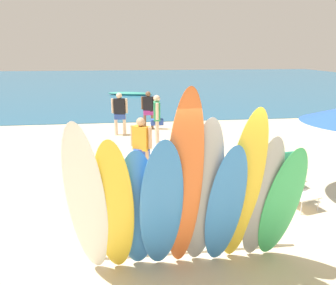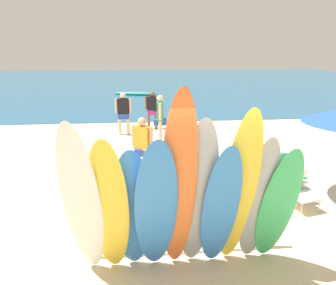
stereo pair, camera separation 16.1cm
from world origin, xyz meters
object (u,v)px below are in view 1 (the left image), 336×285
at_px(surfboard_yellow_7, 242,192).
at_px(surfboard_rack, 184,220).
at_px(surfboard_blue_2, 137,213).
at_px(surfboard_orange_4, 183,189).
at_px(beachgoer_near_rack, 157,116).
at_px(surfboard_yellow_1, 114,211).
at_px(surfboard_grey_5, 202,198).
at_px(beachgoer_midbeach, 141,144).
at_px(distant_boat, 130,94).
at_px(surfboard_grey_8, 262,202).
at_px(beach_chair_red, 298,186).
at_px(beach_chair_blue, 286,167).
at_px(surfboard_green_9, 281,206).
at_px(beachgoer_photographing, 120,111).
at_px(surfboard_blue_6, 225,209).
at_px(surfboard_blue_3, 161,210).
at_px(beachgoer_strolling, 148,108).
at_px(surfboard_white_0, 87,206).

bearing_deg(surfboard_yellow_7, surfboard_rack, 141.70).
xyz_separation_m(surfboard_blue_2, surfboard_orange_4, (0.60, -0.20, 0.40)).
height_order(surfboard_rack, beachgoer_near_rack, beachgoer_near_rack).
height_order(surfboard_yellow_1, surfboard_grey_5, surfboard_grey_5).
relative_size(beachgoer_midbeach, distant_boat, 0.47).
xyz_separation_m(surfboard_grey_8, beachgoer_near_rack, (-0.88, 6.85, -0.08)).
bearing_deg(surfboard_blue_2, beachgoer_near_rack, 83.04).
bearing_deg(beach_chair_red, beachgoer_midbeach, 136.13).
relative_size(beachgoer_near_rack, beachgoer_midbeach, 1.07).
bearing_deg(surfboard_blue_2, beach_chair_blue, 39.06).
xyz_separation_m(surfboard_green_9, beachgoer_photographing, (-2.45, 8.13, -0.04)).
relative_size(beach_chair_blue, distant_boat, 0.25).
distance_m(surfboard_rack, surfboard_blue_6, 0.86).
height_order(surfboard_blue_3, beachgoer_photographing, surfboard_blue_3).
bearing_deg(surfboard_grey_8, surfboard_blue_3, -173.39).
bearing_deg(surfboard_orange_4, surfboard_green_9, 8.00).
distance_m(surfboard_blue_3, beachgoer_strolling, 9.12).
height_order(surfboard_grey_5, surfboard_yellow_7, surfboard_yellow_7).
xyz_separation_m(surfboard_blue_6, surfboard_green_9, (0.86, 0.09, -0.05)).
height_order(surfboard_orange_4, surfboard_blue_6, surfboard_orange_4).
bearing_deg(beachgoer_photographing, surfboard_green_9, 114.00).
bearing_deg(surfboard_yellow_7, beach_chair_blue, 53.65).
height_order(surfboard_white_0, surfboard_green_9, surfboard_white_0).
bearing_deg(surfboard_yellow_7, surfboard_blue_2, 176.19).
xyz_separation_m(surfboard_white_0, surfboard_grey_5, (1.50, 0.07, -0.01)).
distance_m(surfboard_grey_8, beachgoer_strolling, 9.03).
distance_m(surfboard_white_0, surfboard_yellow_1, 0.35).
bearing_deg(surfboard_grey_8, surfboard_rack, 156.31).
bearing_deg(beachgoer_photographing, distant_boat, -85.11).
bearing_deg(surfboard_rack, beachgoer_strolling, 90.07).
xyz_separation_m(surfboard_blue_6, beachgoer_midbeach, (-0.98, 3.76, -0.12)).
xyz_separation_m(surfboard_yellow_1, beach_chair_red, (3.64, 1.90, -0.66)).
bearing_deg(surfboard_grey_8, beach_chair_red, 49.85).
relative_size(surfboard_grey_5, surfboard_blue_6, 1.16).
relative_size(surfboard_blue_3, beach_chair_red, 2.74).
distance_m(surfboard_grey_8, beach_chair_red, 2.48).
relative_size(surfboard_yellow_1, surfboard_green_9, 1.12).
relative_size(surfboard_rack, distant_boat, 0.92).
bearing_deg(beachgoer_midbeach, surfboard_blue_2, 119.82).
xyz_separation_m(surfboard_blue_2, beach_chair_blue, (3.65, 2.92, -0.57)).
xyz_separation_m(surfboard_white_0, surfboard_yellow_1, (0.33, 0.06, -0.12)).
height_order(surfboard_yellow_1, distant_boat, surfboard_yellow_1).
distance_m(surfboard_white_0, beach_chair_red, 4.49).
bearing_deg(beach_chair_blue, surfboard_green_9, -126.60).
height_order(beachgoer_midbeach, beach_chair_red, beachgoer_midbeach).
bearing_deg(surfboard_grey_5, beachgoer_photographing, 98.53).
height_order(surfboard_orange_4, surfboard_yellow_7, surfboard_orange_4).
bearing_deg(distant_boat, surfboard_blue_3, -89.28).
bearing_deg(surfboard_rack, surfboard_blue_6, -51.58).
distance_m(surfboard_yellow_1, surfboard_grey_8, 2.06).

